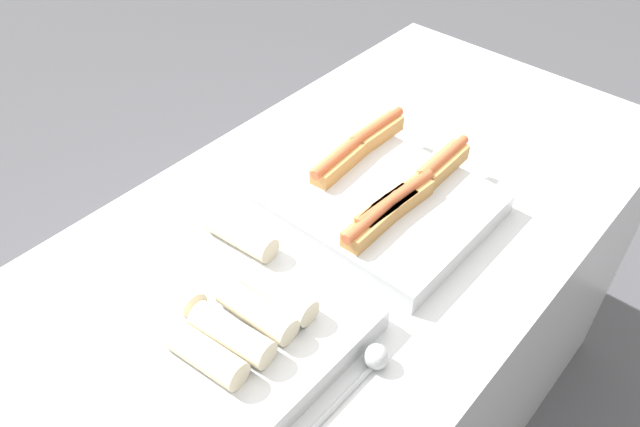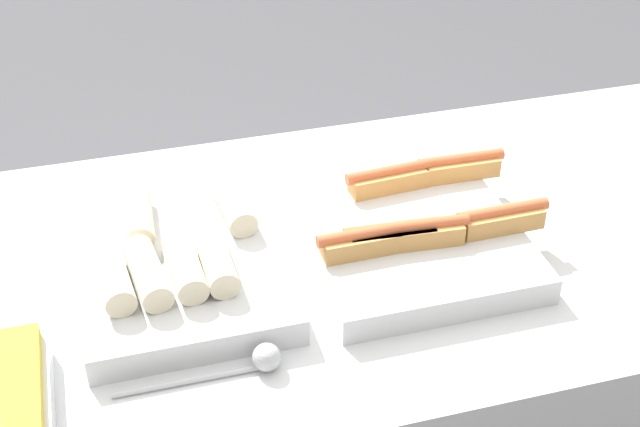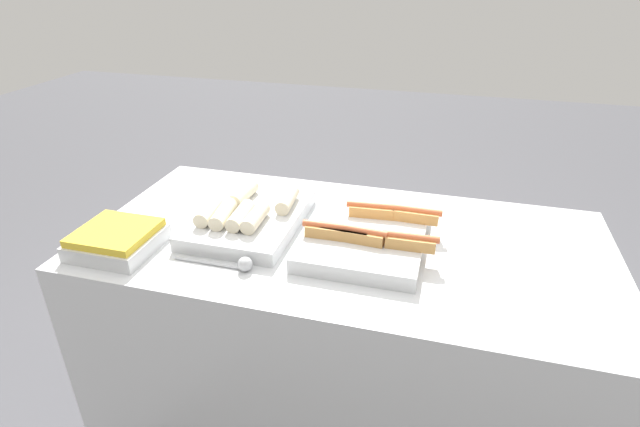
{
  "view_description": "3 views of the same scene",
  "coord_description": "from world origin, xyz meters",
  "px_view_note": "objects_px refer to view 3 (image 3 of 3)",
  "views": [
    {
      "loc": [
        -0.76,
        -0.59,
        1.86
      ],
      "look_at": [
        -0.09,
        0.0,
        1.03
      ],
      "focal_mm": 35.0,
      "sensor_mm": 36.0,
      "label": 1
    },
    {
      "loc": [
        -0.43,
        -1.23,
        1.92
      ],
      "look_at": [
        -0.09,
        0.0,
        1.03
      ],
      "focal_mm": 50.0,
      "sensor_mm": 36.0,
      "label": 2
    },
    {
      "loc": [
        0.3,
        -1.4,
        1.78
      ],
      "look_at": [
        -0.09,
        0.0,
        1.03
      ],
      "focal_mm": 28.0,
      "sensor_mm": 36.0,
      "label": 3
    }
  ],
  "objects_px": {
    "tray_wraps": "(248,217)",
    "tray_side_front": "(117,240)",
    "serving_spoon_near": "(237,264)",
    "tray_hotdogs": "(367,233)"
  },
  "relations": [
    {
      "from": "serving_spoon_near",
      "to": "tray_side_front",
      "type": "bearing_deg",
      "value": 179.48
    },
    {
      "from": "tray_wraps",
      "to": "serving_spoon_near",
      "type": "relative_size",
      "value": 1.83
    },
    {
      "from": "tray_wraps",
      "to": "tray_side_front",
      "type": "relative_size",
      "value": 1.91
    },
    {
      "from": "tray_wraps",
      "to": "tray_side_front",
      "type": "xyz_separation_m",
      "value": [
        -0.34,
        -0.25,
        -0.0
      ]
    },
    {
      "from": "tray_hotdogs",
      "to": "tray_side_front",
      "type": "relative_size",
      "value": 2.04
    },
    {
      "from": "tray_hotdogs",
      "to": "tray_side_front",
      "type": "xyz_separation_m",
      "value": [
        -0.75,
        -0.25,
        0.0
      ]
    },
    {
      "from": "tray_hotdogs",
      "to": "serving_spoon_near",
      "type": "xyz_separation_m",
      "value": [
        -0.34,
        -0.26,
        -0.01
      ]
    },
    {
      "from": "tray_wraps",
      "to": "serving_spoon_near",
      "type": "distance_m",
      "value": 0.27
    },
    {
      "from": "tray_hotdogs",
      "to": "serving_spoon_near",
      "type": "bearing_deg",
      "value": -142.77
    },
    {
      "from": "tray_side_front",
      "to": "tray_wraps",
      "type": "bearing_deg",
      "value": 36.91
    }
  ]
}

